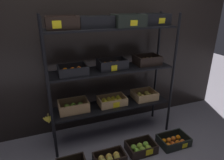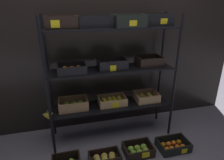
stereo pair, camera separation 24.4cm
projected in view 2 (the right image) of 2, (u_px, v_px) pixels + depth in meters
ground_plane at (112, 133)px, 2.74m from camera, size 10.00×10.00×0.00m
storefront_wall at (105, 28)px, 2.58m from camera, size 3.91×0.12×2.76m
display_rack at (112, 65)px, 2.37m from camera, size 1.64×0.41×1.58m
crate_ground_apple_gold at (105, 158)px, 2.24m from camera, size 0.36×0.21×0.10m
crate_ground_center_apple_green at (138, 150)px, 2.36m from camera, size 0.34×0.25×0.12m
crate_ground_tangerine at (173, 146)px, 2.44m from camera, size 0.38×0.26×0.11m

